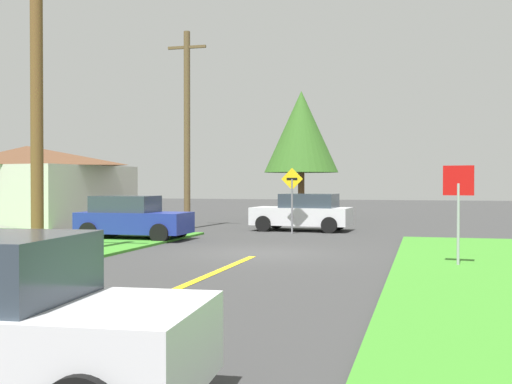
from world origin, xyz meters
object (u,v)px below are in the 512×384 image
object	(u,v)px
utility_pole_near	(37,90)
stop_sign	(458,196)
direction_sign	(292,193)
utility_pole_mid	(187,128)
barn	(27,185)
parked_car_near_building	(132,218)
car_approaching_junction	(304,212)
oak_tree_left	(301,132)

from	to	relation	value
utility_pole_near	stop_sign	bearing A→B (deg)	6.74
utility_pole_near	direction_sign	size ratio (longest dim) A/B	3.33
utility_pole_near	direction_sign	bearing A→B (deg)	64.69
utility_pole_mid	barn	size ratio (longest dim) A/B	0.92
utility_pole_mid	direction_sign	bearing A→B (deg)	-16.91
direction_sign	barn	distance (m)	14.56
stop_sign	utility_pole_mid	world-z (taller)	utility_pole_mid
stop_sign	utility_pole_near	distance (m)	11.38
utility_pole_near	direction_sign	world-z (taller)	utility_pole_near
parked_car_near_building	utility_pole_mid	distance (m)	6.87
utility_pole_mid	car_approaching_junction	bearing A→B (deg)	2.63
direction_sign	oak_tree_left	xyz separation A→B (m)	(-1.51, 9.86, 3.29)
stop_sign	direction_sign	size ratio (longest dim) A/B	0.93
utility_pole_mid	direction_sign	world-z (taller)	utility_pole_mid
car_approaching_junction	utility_pole_mid	world-z (taller)	utility_pole_mid
utility_pole_near	oak_tree_left	distance (m)	20.50
parked_car_near_building	barn	world-z (taller)	barn
parked_car_near_building	stop_sign	bearing A→B (deg)	-23.96
utility_pole_mid	oak_tree_left	xyz separation A→B (m)	(3.68, 8.28, 0.37)
stop_sign	direction_sign	xyz separation A→B (m)	(-6.05, 9.06, -0.09)
utility_pole_near	utility_pole_mid	xyz separation A→B (m)	(-0.30, 11.93, 0.00)
stop_sign	car_approaching_junction	size ratio (longest dim) A/B	0.58
oak_tree_left	stop_sign	bearing A→B (deg)	-68.22
barn	car_approaching_junction	bearing A→B (deg)	-3.40
car_approaching_junction	barn	size ratio (longest dim) A/B	0.45
direction_sign	oak_tree_left	world-z (taller)	oak_tree_left
utility_pole_near	direction_sign	xyz separation A→B (m)	(4.90, 10.35, -2.92)
car_approaching_junction	utility_pole_near	bearing A→B (deg)	71.17
utility_pole_near	utility_pole_mid	size ratio (longest dim) A/B	1.01
car_approaching_junction	oak_tree_left	distance (m)	9.20
utility_pole_mid	direction_sign	distance (m)	6.17
stop_sign	utility_pole_near	bearing A→B (deg)	15.60
parked_car_near_building	direction_sign	distance (m)	6.65
direction_sign	barn	xyz separation A→B (m)	(-14.31, 2.68, 0.30)
utility_pole_near	oak_tree_left	xyz separation A→B (m)	(3.38, 20.22, 0.37)
stop_sign	parked_car_near_building	world-z (taller)	stop_sign
stop_sign	utility_pole_mid	bearing A→B (deg)	-34.56
stop_sign	parked_car_near_building	bearing A→B (deg)	-14.89
stop_sign	utility_pole_near	size ratio (longest dim) A/B	0.28
car_approaching_junction	utility_pole_mid	bearing A→B (deg)	6.26
car_approaching_junction	stop_sign	bearing A→B (deg)	122.13
barn	oak_tree_left	bearing A→B (deg)	29.29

